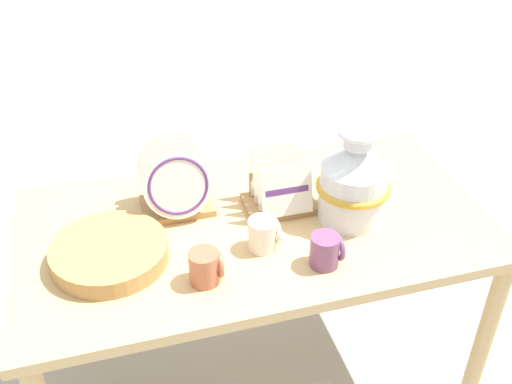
{
  "coord_description": "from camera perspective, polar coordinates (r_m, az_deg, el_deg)",
  "views": [
    {
      "loc": [
        -0.4,
        -1.41,
        1.84
      ],
      "look_at": [
        0.0,
        0.0,
        0.83
      ],
      "focal_mm": 42.0,
      "sensor_mm": 36.0,
      "label": 1
    }
  ],
  "objects": [
    {
      "name": "ceramic_vase",
      "position": [
        1.81,
        9.28,
        1.05
      ],
      "size": [
        0.22,
        0.22,
        0.31
      ],
      "color": "silver",
      "rests_on": "display_table"
    },
    {
      "name": "dish_rack_round_plates",
      "position": [
        1.85,
        -7.64,
        0.68
      ],
      "size": [
        0.22,
        0.19,
        0.23
      ],
      "color": "tan",
      "rests_on": "display_table"
    },
    {
      "name": "mug_cream_glaze",
      "position": [
        1.71,
        0.77,
        -4.02
      ],
      "size": [
        0.09,
        0.08,
        0.1
      ],
      "color": "silver",
      "rests_on": "display_table"
    },
    {
      "name": "mug_terracotta_glaze",
      "position": [
        1.61,
        -4.79,
        -7.11
      ],
      "size": [
        0.09,
        0.08,
        0.1
      ],
      "color": "#B76647",
      "rests_on": "display_table"
    },
    {
      "name": "wicker_charger_stack",
      "position": [
        1.73,
        -13.77,
        -5.62
      ],
      "size": [
        0.33,
        0.33,
        0.05
      ],
      "color": "tan",
      "rests_on": "display_table"
    },
    {
      "name": "display_table",
      "position": [
        1.89,
        0.0,
        -4.83
      ],
      "size": [
        1.45,
        0.77,
        0.72
      ],
      "color": "tan",
      "rests_on": "ground_plane"
    },
    {
      "name": "ground_plane",
      "position": [
        2.35,
        0.0,
        -17.0
      ],
      "size": [
        14.0,
        14.0,
        0.0
      ],
      "primitive_type": "plane",
      "color": "#B2ADA3"
    },
    {
      "name": "mug_plum_glaze",
      "position": [
        1.67,
        6.7,
        -5.53
      ],
      "size": [
        0.09,
        0.08,
        0.1
      ],
      "color": "#7A4770",
      "rests_on": "display_table"
    },
    {
      "name": "dish_rack_square_plates",
      "position": [
        1.87,
        2.28,
        0.05
      ],
      "size": [
        0.22,
        0.18,
        0.18
      ],
      "color": "tan",
      "rests_on": "display_table"
    }
  ]
}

